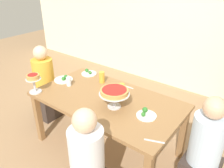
% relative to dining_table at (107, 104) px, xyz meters
% --- Properties ---
extents(ground_plane, '(12.00, 12.00, 0.00)m').
position_rel_dining_table_xyz_m(ground_plane, '(0.00, 0.00, -0.66)').
color(ground_plane, '#9E7A56').
extents(rear_partition, '(8.00, 0.12, 2.80)m').
position_rel_dining_table_xyz_m(rear_partition, '(0.00, 2.20, 0.74)').
color(rear_partition, beige).
rests_on(rear_partition, ground_plane).
extents(dining_table, '(1.74, 0.97, 0.74)m').
position_rel_dining_table_xyz_m(dining_table, '(0.00, 0.00, 0.00)').
color(dining_table, olive).
rests_on(dining_table, ground_plane).
extents(diner_head_east, '(0.34, 0.34, 1.15)m').
position_rel_dining_table_xyz_m(diner_head_east, '(1.15, 0.03, -0.17)').
color(diner_head_east, '#382D28').
rests_on(diner_head_east, ground_plane).
extents(diner_head_west, '(0.34, 0.34, 1.15)m').
position_rel_dining_table_xyz_m(diner_head_west, '(-1.19, 0.00, -0.17)').
color(diner_head_west, '#382D28').
rests_on(diner_head_west, ground_plane).
extents(deep_dish_pizza_stand, '(0.33, 0.33, 0.22)m').
position_rel_dining_table_xyz_m(deep_dish_pizza_stand, '(0.18, -0.09, 0.26)').
color(deep_dish_pizza_stand, silver).
rests_on(deep_dish_pizza_stand, dining_table).
extents(personal_pizza_stand, '(0.18, 0.18, 0.24)m').
position_rel_dining_table_xyz_m(personal_pizza_stand, '(-0.79, -0.41, 0.25)').
color(personal_pizza_stand, silver).
rests_on(personal_pizza_stand, dining_table).
extents(salad_plate_near_diner, '(0.21, 0.21, 0.07)m').
position_rel_dining_table_xyz_m(salad_plate_near_diner, '(0.54, -0.03, 0.10)').
color(salad_plate_near_diner, white).
rests_on(salad_plate_near_diner, dining_table).
extents(salad_plate_far_diner, '(0.25, 0.25, 0.07)m').
position_rel_dining_table_xyz_m(salad_plate_far_diner, '(-0.77, 0.02, 0.10)').
color(salad_plate_far_diner, white).
rests_on(salad_plate_far_diner, dining_table).
extents(salad_plate_spare, '(0.22, 0.22, 0.07)m').
position_rel_dining_table_xyz_m(salad_plate_spare, '(-0.64, 0.38, 0.10)').
color(salad_plate_spare, white).
rests_on(salad_plate_spare, dining_table).
extents(beer_glass_amber_tall, '(0.07, 0.07, 0.16)m').
position_rel_dining_table_xyz_m(beer_glass_amber_tall, '(0.10, 0.15, 0.16)').
color(beer_glass_amber_tall, gold).
rests_on(beer_glass_amber_tall, dining_table).
extents(beer_glass_amber_short, '(0.07, 0.07, 0.15)m').
position_rel_dining_table_xyz_m(beer_glass_amber_short, '(-0.31, 0.29, 0.16)').
color(beer_glass_amber_short, gold).
rests_on(beer_glass_amber_short, dining_table).
extents(water_glass_clear_near, '(0.06, 0.06, 0.11)m').
position_rel_dining_table_xyz_m(water_glass_clear_near, '(-0.60, -0.04, 0.14)').
color(water_glass_clear_near, white).
rests_on(water_glass_clear_near, dining_table).
extents(cutlery_fork_near, '(0.17, 0.08, 0.00)m').
position_rel_dining_table_xyz_m(cutlery_fork_near, '(0.79, -0.32, 0.08)').
color(cutlery_fork_near, silver).
rests_on(cutlery_fork_near, dining_table).
extents(cutlery_knife_near, '(0.18, 0.02, 0.00)m').
position_rel_dining_table_xyz_m(cutlery_knife_near, '(0.02, 0.39, 0.08)').
color(cutlery_knife_near, silver).
rests_on(cutlery_knife_near, dining_table).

